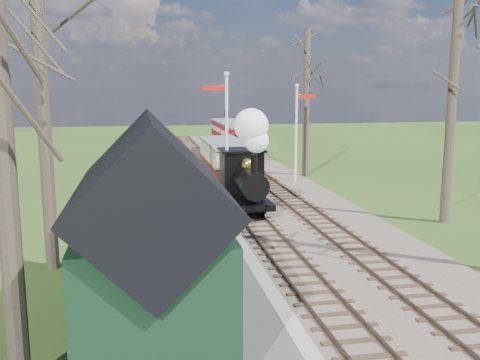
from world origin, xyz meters
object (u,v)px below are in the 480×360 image
(semaphore_near, at_px, (225,130))
(person, at_px, (221,267))
(station_shed, at_px, (152,237))
(bench, at_px, (227,270))
(red_carriage_b, at_px, (227,135))
(semaphore_far, at_px, (297,125))
(coach, at_px, (225,161))
(red_carriage_a, at_px, (239,142))
(locomotive, at_px, (246,168))
(sign_board, at_px, (237,261))

(semaphore_near, bearing_deg, person, -99.52)
(station_shed, bearing_deg, bench, 48.28)
(person, bearing_deg, red_carriage_b, -15.98)
(semaphore_near, height_order, red_carriage_b, semaphore_near)
(semaphore_far, xyz_separation_m, coach, (-4.37, -1.02, -1.83))
(semaphore_far, xyz_separation_m, red_carriage_a, (-1.77, 8.92, -1.81))
(station_shed, distance_m, semaphore_far, 20.01)
(locomotive, distance_m, bench, 9.03)
(coach, distance_m, sign_board, 14.68)
(red_carriage_b, height_order, person, red_carriage_b)
(station_shed, height_order, person, station_shed)
(semaphore_near, xyz_separation_m, locomotive, (0.76, -1.08, -1.54))
(bench, bearing_deg, red_carriage_b, 80.87)
(red_carriage_b, bearing_deg, coach, -99.56)
(locomotive, xyz_separation_m, sign_board, (-1.93, -8.47, -1.33))
(sign_board, height_order, bench, sign_board)
(bench, xyz_separation_m, person, (-0.24, -0.51, 0.27))
(coach, bearing_deg, sign_board, -97.62)
(station_shed, xyz_separation_m, semaphore_near, (3.53, 12.00, 1.35))
(locomotive, xyz_separation_m, coach, (0.01, 6.06, -0.56))
(red_carriage_a, bearing_deg, coach, -104.66)
(semaphore_near, relative_size, red_carriage_b, 1.18)
(coach, bearing_deg, bench, -98.68)
(locomotive, bearing_deg, person, -105.14)
(semaphore_far, distance_m, person, 17.77)
(coach, xyz_separation_m, bench, (-2.24, -14.68, -0.97))
(semaphore_near, height_order, bench, semaphore_near)
(locomotive, distance_m, red_carriage_a, 16.22)
(coach, relative_size, red_carriage_a, 1.37)
(station_shed, bearing_deg, red_carriage_b, 77.99)
(station_shed, height_order, sign_board, station_shed)
(locomotive, height_order, red_carriage_b, locomotive)
(semaphore_far, height_order, sign_board, semaphore_far)
(red_carriage_b, bearing_deg, station_shed, -102.01)
(locomotive, bearing_deg, sign_board, -102.85)
(station_shed, height_order, semaphore_far, semaphore_far)
(station_shed, xyz_separation_m, red_carriage_b, (6.90, 32.42, -0.73))
(sign_board, bearing_deg, semaphore_near, 82.99)
(semaphore_far, xyz_separation_m, red_carriage_b, (-1.77, 14.42, -1.81))
(coach, xyz_separation_m, sign_board, (-1.94, -14.53, -0.77))
(station_shed, distance_m, sign_board, 3.72)
(semaphore_far, height_order, red_carriage_a, semaphore_far)
(semaphore_near, relative_size, semaphore_far, 1.09)
(red_carriage_a, height_order, bench, red_carriage_a)
(semaphore_near, xyz_separation_m, sign_board, (-1.17, -9.55, -2.87))
(red_carriage_a, bearing_deg, locomotive, -99.27)
(station_shed, xyz_separation_m, person, (1.82, 1.80, -1.44))
(semaphore_near, xyz_separation_m, red_carriage_a, (3.37, 14.92, -2.08))
(station_shed, distance_m, person, 2.94)
(red_carriage_a, bearing_deg, station_shed, -104.37)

